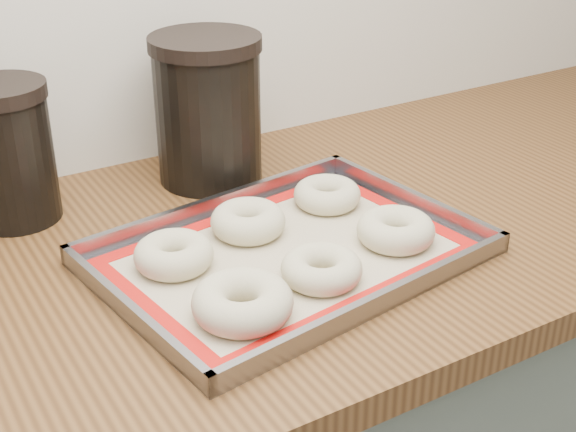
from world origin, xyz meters
TOP-DOWN VIEW (x-y plane):
  - countertop at (0.00, 1.68)m, footprint 3.06×0.68m
  - baking_tray at (0.23, 1.61)m, footprint 0.50×0.39m
  - baking_mat at (0.23, 1.61)m, footprint 0.46×0.35m
  - bagel_front_left at (0.12, 1.51)m, footprint 0.13×0.13m
  - bagel_front_mid at (0.24, 1.53)m, footprint 0.11×0.11m
  - bagel_front_right at (0.37, 1.56)m, footprint 0.12×0.12m
  - bagel_back_left at (0.10, 1.65)m, footprint 0.12×0.12m
  - bagel_back_mid at (0.22, 1.68)m, footprint 0.13×0.13m
  - bagel_back_right at (0.35, 1.70)m, footprint 0.10×0.10m
  - canister_mid at (-0.03, 1.89)m, footprint 0.13×0.13m
  - canister_right at (0.26, 1.88)m, footprint 0.16×0.16m

SIDE VIEW (x-z plane):
  - countertop at x=0.00m, z-range 0.86..0.90m
  - baking_mat at x=0.23m, z-range 0.90..0.91m
  - baking_tray at x=0.23m, z-range 0.89..0.92m
  - bagel_front_mid at x=0.24m, z-range 0.90..0.94m
  - bagel_back_right at x=0.35m, z-range 0.90..0.94m
  - bagel_back_left at x=0.10m, z-range 0.90..0.94m
  - bagel_front_right at x=0.37m, z-range 0.90..0.94m
  - bagel_back_mid at x=0.22m, z-range 0.90..0.94m
  - bagel_front_left at x=0.12m, z-range 0.90..0.94m
  - canister_mid at x=-0.03m, z-range 0.90..1.09m
  - canister_right at x=0.26m, z-range 0.90..1.12m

